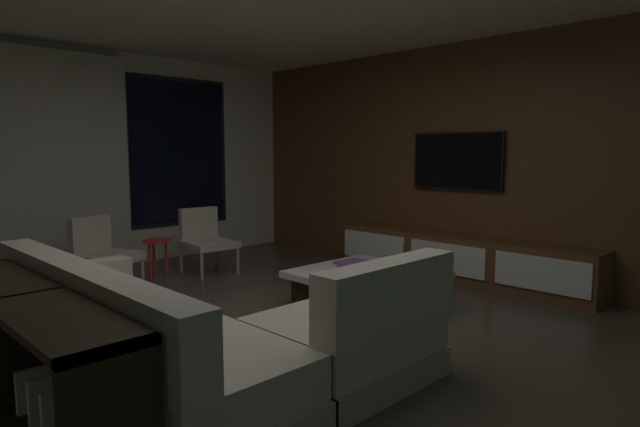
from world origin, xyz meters
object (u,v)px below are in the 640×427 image
object	(u,v)px
sectional_couch	(196,341)
media_console	(461,259)
console_table_behind_couch	(28,355)
mounted_tv	(457,161)
side_stool	(157,247)
book_stack_on_coffee_table	(353,265)
accent_chair_near_window	(205,237)
accent_chair_by_curtain	(101,249)
coffee_table	(367,289)

from	to	relation	value
sectional_couch	media_console	world-z (taller)	sectional_couch
media_console	console_table_behind_couch	distance (m)	4.50
mounted_tv	side_stool	bearing A→B (deg)	137.83
media_console	console_table_behind_couch	xyz separation A→B (m)	(-4.49, -0.13, 0.16)
sectional_couch	console_table_behind_couch	xyz separation A→B (m)	(-0.91, 0.13, 0.13)
book_stack_on_coffee_table	media_console	distance (m)	1.63
mounted_tv	console_table_behind_couch	world-z (taller)	mounted_tv
book_stack_on_coffee_table	side_stool	world-z (taller)	side_stool
accent_chair_near_window	accent_chair_by_curtain	size ratio (longest dim) A/B	1.00
book_stack_on_coffee_table	accent_chair_near_window	size ratio (longest dim) A/B	0.38
coffee_table	side_stool	bearing A→B (deg)	108.08
book_stack_on_coffee_table	media_console	world-z (taller)	media_console
coffee_table	book_stack_on_coffee_table	xyz separation A→B (m)	(-0.04, 0.15, 0.21)
coffee_table	console_table_behind_couch	world-z (taller)	console_table_behind_couch
book_stack_on_coffee_table	mounted_tv	size ratio (longest dim) A/B	0.26
sectional_couch	book_stack_on_coffee_table	world-z (taller)	sectional_couch
book_stack_on_coffee_table	mounted_tv	bearing A→B (deg)	-0.06
sectional_couch	coffee_table	distance (m)	2.04
book_stack_on_coffee_table	media_console	bearing A→B (deg)	-7.10
accent_chair_near_window	console_table_behind_couch	distance (m)	3.70
side_stool	mounted_tv	world-z (taller)	mounted_tv
media_console	mounted_tv	xyz separation A→B (m)	(0.18, 0.20, 1.10)
coffee_table	accent_chair_by_curtain	world-z (taller)	accent_chair_by_curtain
accent_chair_near_window	media_console	xyz separation A→B (m)	(1.80, -2.41, -0.18)
accent_chair_near_window	side_stool	distance (m)	0.59
sectional_couch	console_table_behind_couch	distance (m)	0.93
console_table_behind_couch	coffee_table	bearing A→B (deg)	3.54
accent_chair_near_window	mounted_tv	xyz separation A→B (m)	(1.98, -2.21, 0.92)
coffee_table	console_table_behind_couch	size ratio (longest dim) A/B	0.55
accent_chair_near_window	accent_chair_by_curtain	world-z (taller)	same
sectional_couch	accent_chair_near_window	xyz separation A→B (m)	(1.78, 2.67, 0.14)
side_stool	console_table_behind_couch	world-z (taller)	console_table_behind_couch
sectional_couch	mounted_tv	distance (m)	3.93
book_stack_on_coffee_table	coffee_table	bearing A→B (deg)	-75.83
console_table_behind_couch	mounted_tv	bearing A→B (deg)	4.01
accent_chair_by_curtain	media_console	world-z (taller)	accent_chair_by_curtain
media_console	console_table_behind_couch	size ratio (longest dim) A/B	1.48
coffee_table	accent_chair_by_curtain	size ratio (longest dim) A/B	1.49
sectional_couch	accent_chair_by_curtain	distance (m)	2.80
sectional_couch	coffee_table	xyz separation A→B (m)	(2.01, 0.31, -0.10)
book_stack_on_coffee_table	console_table_behind_couch	xyz separation A→B (m)	(-2.88, -0.33, 0.02)
sectional_couch	accent_chair_by_curtain	xyz separation A→B (m)	(0.55, 2.74, 0.14)
book_stack_on_coffee_table	accent_chair_by_curtain	bearing A→B (deg)	121.88
sectional_couch	coffee_table	size ratio (longest dim) A/B	2.16
sectional_couch	side_stool	world-z (taller)	sectional_couch
book_stack_on_coffee_table	accent_chair_by_curtain	size ratio (longest dim) A/B	0.38
accent_chair_near_window	mounted_tv	size ratio (longest dim) A/B	0.68
sectional_couch	coffee_table	bearing A→B (deg)	8.77
coffee_table	mounted_tv	distance (m)	2.11
accent_chair_by_curtain	mounted_tv	distance (m)	4.04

